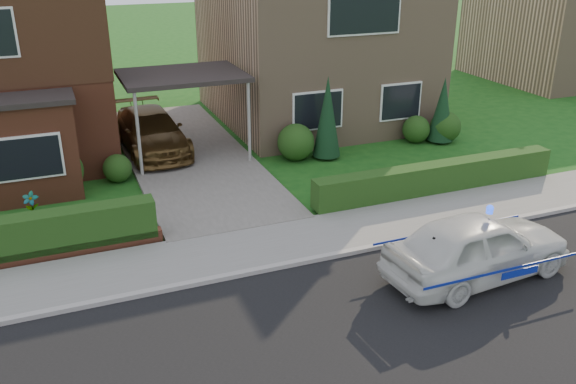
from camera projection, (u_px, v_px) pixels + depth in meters
ground at (332, 352)px, 10.67m from camera, size 120.00×120.00×0.00m
road at (332, 352)px, 10.67m from camera, size 60.00×6.00×0.02m
kerb at (272, 268)px, 13.25m from camera, size 60.00×0.16×0.12m
sidewalk at (256, 247)px, 14.15m from camera, size 60.00×2.00×0.10m
driveway at (188, 155)px, 20.05m from camera, size 3.80×12.00×0.12m
house_right at (313, 23)px, 23.19m from camera, size 7.50×8.06×7.25m
carport_link at (183, 77)px, 19.00m from camera, size 3.80×3.00×2.77m
hedge_right at (435, 193)px, 17.23m from camera, size 7.50×0.55×0.80m
shrub_left_mid at (59, 171)px, 16.99m from camera, size 1.32×1.32×1.32m
shrub_left_near at (117, 168)px, 17.89m from camera, size 0.84×0.84×0.84m
shrub_right_near at (296, 142)px, 19.57m from camera, size 1.20×1.20×1.20m
shrub_right_mid at (416, 129)px, 21.27m from camera, size 0.96×0.96×0.96m
shrub_right_far at (445, 127)px, 21.34m from camera, size 1.08×1.08×1.08m
conifer_a at (327, 120)px, 19.46m from camera, size 0.90×0.90×2.60m
conifer_b at (442, 112)px, 21.05m from camera, size 0.90×0.90×2.20m
neighbour_right at (558, 25)px, 30.18m from camera, size 6.50×7.00×5.20m
police_car at (478, 247)px, 12.76m from camera, size 3.85×4.31×1.59m
driveway_car at (151, 131)px, 20.04m from camera, size 2.09×4.67×1.33m
potted_plant_a at (32, 207)px, 15.44m from camera, size 0.46×0.38×0.76m
potted_plant_b at (71, 183)px, 16.93m from camera, size 0.50×0.44×0.75m
potted_plant_c at (133, 220)px, 14.80m from camera, size 0.53×0.53×0.71m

